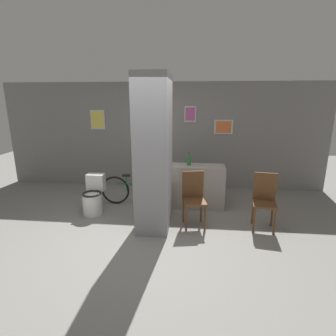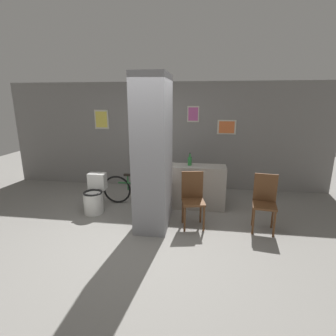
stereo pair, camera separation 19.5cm
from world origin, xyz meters
name	(u,v)px [view 1 (the left image)]	position (x,y,z in m)	size (l,w,h in m)	color
ground_plane	(143,237)	(0.00, 0.00, 0.00)	(14.00, 14.00, 0.00)	gray
wall_back	(162,136)	(0.00, 2.63, 1.30)	(8.00, 0.09, 2.60)	gray
pillar_center	(154,154)	(0.13, 0.48, 1.30)	(0.58, 0.96, 2.60)	gray
counter_shelf	(189,186)	(0.73, 1.36, 0.44)	(1.43, 0.44, 0.89)	gray
toilet	(93,198)	(-1.14, 0.83, 0.32)	(0.38, 0.54, 0.75)	silver
chair_near_pillar	(194,196)	(0.82, 0.52, 0.54)	(0.45, 0.45, 0.97)	brown
chair_by_doorway	(264,199)	(2.04, 0.54, 0.54)	(0.43, 0.43, 0.97)	brown
bicycle	(139,190)	(-0.34, 1.34, 0.32)	(1.62, 0.42, 0.66)	black
bottle_tall	(189,160)	(0.71, 1.38, 0.99)	(0.08, 0.08, 0.27)	#267233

